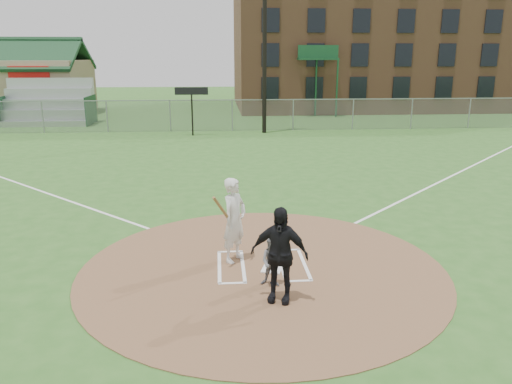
{
  "coord_description": "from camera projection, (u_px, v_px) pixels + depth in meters",
  "views": [
    {
      "loc": [
        -0.98,
        -10.62,
        4.77
      ],
      "look_at": [
        0.0,
        2.0,
        1.3
      ],
      "focal_mm": 35.0,
      "sensor_mm": 36.0,
      "label": 1
    }
  ],
  "objects": [
    {
      "name": "home_plate",
      "position": [
        272.0,
        269.0,
        11.44
      ],
      "size": [
        0.55,
        0.55,
        0.03
      ],
      "primitive_type": "cube",
      "rotation": [
        0.0,
        0.0,
        -0.3
      ],
      "color": "white",
      "rests_on": "dirt_circle"
    },
    {
      "name": "dirt_circle",
      "position": [
        263.0,
        268.0,
        11.54
      ],
      "size": [
        8.4,
        8.4,
        0.02
      ],
      "primitive_type": "cylinder",
      "color": "brown",
      "rests_on": "ground"
    },
    {
      "name": "light_pole",
      "position": [
        265.0,
        24.0,
        30.13
      ],
      "size": [
        1.2,
        0.3,
        12.22
      ],
      "color": "black",
      "rests_on": "ground"
    },
    {
      "name": "scoreboard_sign",
      "position": [
        192.0,
        96.0,
        30.15
      ],
      "size": [
        2.0,
        0.1,
        2.93
      ],
      "color": "black",
      "rests_on": "ground"
    },
    {
      "name": "umpire",
      "position": [
        279.0,
        254.0,
        9.78
      ],
      "size": [
        1.24,
        0.82,
        1.96
      ],
      "primitive_type": "imported",
      "rotation": [
        0.0,
        0.0,
        -0.32
      ],
      "color": "black",
      "rests_on": "dirt_circle"
    },
    {
      "name": "clubhouse",
      "position": [
        11.0,
        85.0,
        41.29
      ],
      "size": [
        12.2,
        8.71,
        6.23
      ],
      "color": "tan",
      "rests_on": "ground"
    },
    {
      "name": "outfield_fence",
      "position": [
        232.0,
        115.0,
        32.42
      ],
      "size": [
        56.08,
        0.08,
        2.03
      ],
      "color": "slate",
      "rests_on": "ground"
    },
    {
      "name": "catcher",
      "position": [
        273.0,
        262.0,
        10.53
      ],
      "size": [
        0.63,
        0.56,
        1.08
      ],
      "primitive_type": "imported",
      "rotation": [
        0.0,
        0.0,
        -0.34
      ],
      "color": "slate",
      "rests_on": "dirt_circle"
    },
    {
      "name": "bleachers",
      "position": [
        47.0,
        102.0,
        35.34
      ],
      "size": [
        6.08,
        3.2,
        3.2
      ],
      "color": "#B7BABF",
      "rests_on": "ground"
    },
    {
      "name": "batter_at_plate",
      "position": [
        234.0,
        220.0,
        11.72
      ],
      "size": [
        0.93,
        1.1,
        2.03
      ],
      "color": "silver",
      "rests_on": "dirt_circle"
    },
    {
      "name": "foul_line_third",
      "position": [
        13.0,
        181.0,
        19.52
      ],
      "size": [
        17.04,
        17.04,
        0.01
      ],
      "primitive_type": "cube",
      "rotation": [
        0.0,
        0.0,
        0.79
      ],
      "color": "white",
      "rests_on": "ground"
    },
    {
      "name": "foul_line_first",
      "position": [
        457.0,
        173.0,
        20.87
      ],
      "size": [
        17.04,
        17.04,
        0.01
      ],
      "primitive_type": "cube",
      "rotation": [
        0.0,
        0.0,
        -0.79
      ],
      "color": "white",
      "rests_on": "ground"
    },
    {
      "name": "batters_boxes",
      "position": [
        262.0,
        265.0,
        11.68
      ],
      "size": [
        2.08,
        1.88,
        0.01
      ],
      "color": "white",
      "rests_on": "dirt_circle"
    },
    {
      "name": "brick_warehouse",
      "position": [
        395.0,
        26.0,
        47.25
      ],
      "size": [
        30.0,
        17.17,
        15.0
      ],
      "color": "brown",
      "rests_on": "ground"
    },
    {
      "name": "ground",
      "position": [
        263.0,
        269.0,
        11.54
      ],
      "size": [
        140.0,
        140.0,
        0.0
      ],
      "primitive_type": "plane",
      "color": "#2D5D20",
      "rests_on": "ground"
    }
  ]
}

